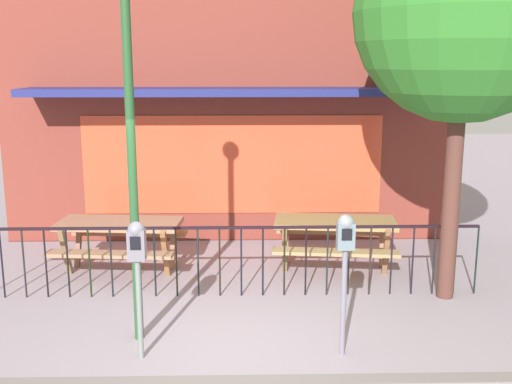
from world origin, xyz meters
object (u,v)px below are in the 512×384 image
object	(u,v)px
picnic_table_right	(335,230)
parking_meter_far	(345,247)
street_tree	(464,13)
parking_meter_near	(137,254)
street_lamp	(130,108)
picnic_table_left	(120,232)

from	to	relation	value
picnic_table_right	parking_meter_far	bearing A→B (deg)	-96.61
street_tree	parking_meter_far	bearing A→B (deg)	-135.84
parking_meter_near	street_lamp	distance (m)	1.53
parking_meter_near	parking_meter_far	world-z (taller)	parking_meter_far
parking_meter_near	parking_meter_far	xyz separation A→B (m)	(2.16, 0.04, 0.04)
parking_meter_near	street_lamp	bearing A→B (deg)	101.58
picnic_table_left	street_tree	distance (m)	5.60
parking_meter_far	street_tree	xyz separation A→B (m)	(1.65, 1.60, 2.47)
picnic_table_right	street_tree	world-z (taller)	street_tree
street_tree	street_lamp	xyz separation A→B (m)	(-3.90, -1.16, -1.06)
picnic_table_left	picnic_table_right	bearing A→B (deg)	0.25
picnic_table_left	street_lamp	world-z (taller)	street_lamp
parking_meter_near	parking_meter_far	bearing A→B (deg)	1.10
parking_meter_near	street_lamp	world-z (taller)	street_lamp
parking_meter_near	picnic_table_left	bearing A→B (deg)	104.98
street_tree	picnic_table_right	bearing A→B (deg)	139.07
picnic_table_right	street_lamp	size ratio (longest dim) A/B	0.48
picnic_table_left	picnic_table_right	xyz separation A→B (m)	(3.22, 0.01, 0.00)
picnic_table_left	parking_meter_near	xyz separation A→B (m)	(0.74, -2.78, 0.55)
street_lamp	parking_meter_far	bearing A→B (deg)	-10.95
picnic_table_right	parking_meter_far	world-z (taller)	parking_meter_far
parking_meter_near	parking_meter_far	distance (m)	2.16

